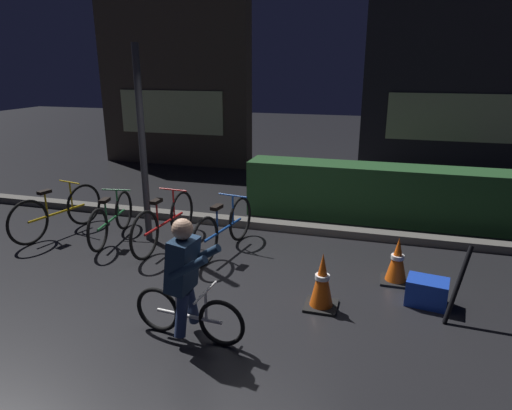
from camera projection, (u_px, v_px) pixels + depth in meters
The scene contains 15 objects.
ground_plane at pixel (226, 289), 5.45m from camera, with size 40.00×40.00×0.00m, color black.
sidewalk_curb at pixel (271, 225), 7.45m from camera, with size 12.00×0.24×0.12m, color #56544F.
hedge_row at pixel (387, 194), 7.66m from camera, with size 4.80×0.70×0.96m, color #214723.
storefront_left at pixel (174, 82), 11.76m from camera, with size 4.10×0.54×4.30m.
storefront_right at pixel (454, 84), 10.57m from camera, with size 4.14×0.54×4.32m.
street_post at pixel (143, 147), 6.57m from camera, with size 0.10×0.10×2.88m, color #2D2D33.
parked_bike_leftmost at pixel (58, 212), 7.12m from camera, with size 0.50×1.70×0.80m.
parked_bike_left_mid at pixel (112, 219), 6.91m from camera, with size 0.46×1.57×0.73m.
parked_bike_center_left at pixel (165, 222), 6.66m from camera, with size 0.46×1.74×0.80m.
parked_bike_center_right at pixel (224, 228), 6.43m from camera, with size 0.46×1.68×0.78m.
traffic_cone_near at pixel (322, 282), 4.95m from camera, with size 0.36×0.36×0.65m.
traffic_cone_far at pixel (397, 261), 5.55m from camera, with size 0.36×0.36×0.59m.
blue_crate at pixel (427, 292), 5.07m from camera, with size 0.44×0.32×0.30m, color #193DB7.
cyclist at pixel (186, 279), 4.32m from camera, with size 1.19×0.54×1.25m.
closed_umbrella at pixel (458, 285), 4.69m from camera, with size 0.05×0.05×0.85m, color black.
Camera 1 is at (1.71, -4.60, 2.59)m, focal length 31.69 mm.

